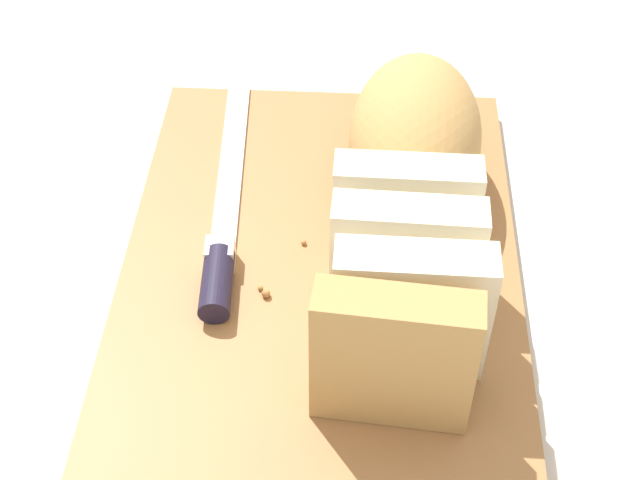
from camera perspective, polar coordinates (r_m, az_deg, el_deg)
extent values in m
plane|color=beige|center=(0.67, 0.00, -2.94)|extent=(3.00, 3.00, 0.00)
cube|color=#9E6B3D|center=(0.66, 0.00, -2.39)|extent=(0.43, 0.30, 0.02)
ellipsoid|color=tan|center=(0.69, 6.10, 6.63)|extent=(0.17, 0.11, 0.10)
cube|color=beige|center=(0.61, 5.41, 0.97)|extent=(0.04, 0.10, 0.10)
cube|color=beige|center=(0.59, 5.47, -1.63)|extent=(0.04, 0.10, 0.10)
cube|color=beige|center=(0.56, 5.85, -4.48)|extent=(0.03, 0.10, 0.10)
cube|color=tan|center=(0.54, 4.71, -7.46)|extent=(0.04, 0.10, 0.10)
cube|color=silver|center=(0.74, -5.63, 5.32)|extent=(0.24, 0.04, 0.00)
cylinder|color=black|center=(0.63, -6.61, -2.76)|extent=(0.06, 0.03, 0.02)
cube|color=silver|center=(0.65, -6.40, -0.95)|extent=(0.02, 0.02, 0.02)
sphere|color=#A8753D|center=(0.63, -3.48, -3.43)|extent=(0.01, 0.01, 0.01)
sphere|color=#A8753D|center=(0.64, 0.31, -2.81)|extent=(0.00, 0.00, 0.00)
sphere|color=#A8753D|center=(0.64, -3.83, -3.08)|extent=(0.00, 0.00, 0.00)
sphere|color=#A8753D|center=(0.67, -1.05, -0.15)|extent=(0.00, 0.00, 0.00)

